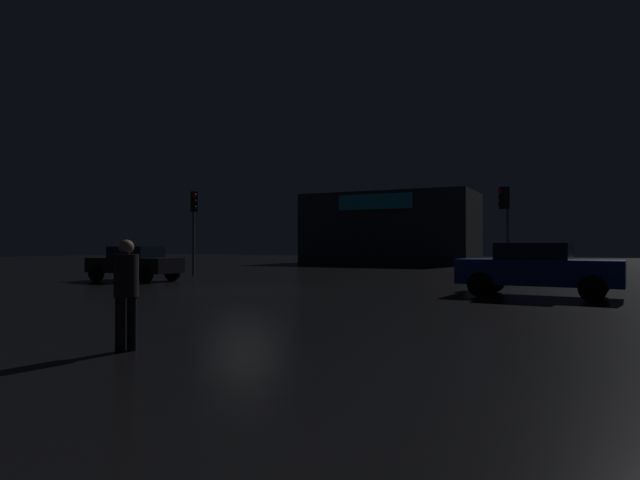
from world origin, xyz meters
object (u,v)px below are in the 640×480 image
at_px(traffic_signal_opposite, 505,211).
at_px(traffic_signal_main, 194,216).
at_px(store_building, 390,229).
at_px(car_near, 537,269).
at_px(car_far, 135,263).
at_px(pedestrian, 126,286).

bearing_deg(traffic_signal_opposite, traffic_signal_main, -178.68).
bearing_deg(traffic_signal_main, store_building, 83.33).
bearing_deg(car_near, car_far, 179.84).
xyz_separation_m(car_far, pedestrian, (11.38, -11.44, 0.14)).
bearing_deg(traffic_signal_main, pedestrian, -53.18).
bearing_deg(car_far, store_building, 85.50).
height_order(store_building, car_near, store_building).
bearing_deg(traffic_signal_opposite, car_far, -161.59).
relative_size(store_building, traffic_signal_opposite, 3.74).
bearing_deg(car_near, store_building, 117.14).
xyz_separation_m(traffic_signal_main, traffic_signal_opposite, (14.89, 0.34, -0.17)).
relative_size(store_building, car_near, 3.08).
bearing_deg(traffic_signal_main, car_far, -83.48).
distance_m(store_building, car_near, 30.34).
distance_m(car_near, car_far, 15.92).
bearing_deg(car_far, pedestrian, -45.15).
xyz_separation_m(traffic_signal_opposite, car_near, (1.55, -4.83, -2.01)).
relative_size(traffic_signal_main, traffic_signal_opposite, 1.12).
relative_size(store_building, pedestrian, 8.92).
relative_size(traffic_signal_opposite, pedestrian, 2.38).
relative_size(car_far, pedestrian, 2.55).
height_order(store_building, pedestrian, store_building).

